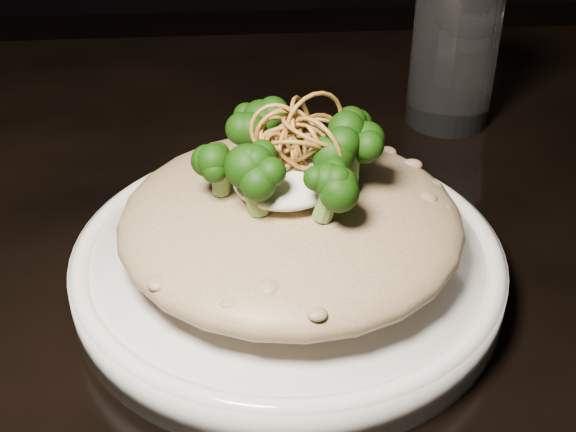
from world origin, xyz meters
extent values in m
cube|color=black|center=(0.00, 0.00, 0.73)|extent=(1.10, 0.80, 0.04)
cylinder|color=white|center=(-0.06, -0.03, 0.76)|extent=(0.27, 0.27, 0.03)
ellipsoid|color=brown|center=(-0.06, -0.03, 0.80)|extent=(0.21, 0.21, 0.05)
ellipsoid|color=white|center=(-0.06, -0.04, 0.83)|extent=(0.06, 0.06, 0.02)
cylinder|color=silver|center=(0.10, 0.19, 0.81)|extent=(0.09, 0.09, 0.13)
camera|label=1|loc=(-0.09, -0.44, 1.09)|focal=50.00mm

